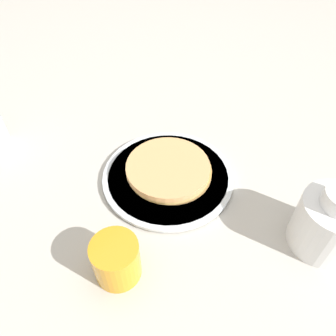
% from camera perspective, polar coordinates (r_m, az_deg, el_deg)
% --- Properties ---
extents(ground_plane, '(4.00, 4.00, 0.00)m').
position_cam_1_polar(ground_plane, '(0.70, -0.83, -2.14)').
color(ground_plane, '#BCB7AD').
extents(plate, '(0.28, 0.28, 0.01)m').
position_cam_1_polar(plate, '(0.70, -0.00, -1.47)').
color(plate, silver).
rests_on(plate, ground_plane).
extents(pancake_stack, '(0.18, 0.17, 0.04)m').
position_cam_1_polar(pancake_stack, '(0.67, 0.27, -0.22)').
color(pancake_stack, tan).
rests_on(pancake_stack, plate).
extents(juice_glass, '(0.08, 0.08, 0.08)m').
position_cam_1_polar(juice_glass, '(0.55, -8.99, -15.51)').
color(juice_glass, orange).
rests_on(juice_glass, ground_plane).
extents(cream_jug, '(0.11, 0.11, 0.14)m').
position_cam_1_polar(cream_jug, '(0.62, 26.17, -8.50)').
color(cream_jug, white).
rests_on(cream_jug, ground_plane).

